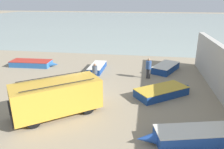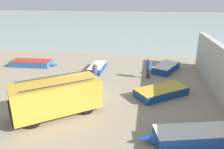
{
  "view_description": "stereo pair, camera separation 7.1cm",
  "coord_description": "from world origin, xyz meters",
  "px_view_note": "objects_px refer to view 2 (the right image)",
  "views": [
    {
      "loc": [
        5.55,
        -14.44,
        6.81
      ],
      "look_at": [
        2.97,
        1.76,
        1.0
      ],
      "focal_mm": 35.0,
      "sensor_mm": 36.0,
      "label": 1
    },
    {
      "loc": [
        5.62,
        -14.43,
        6.81
      ],
      "look_at": [
        2.97,
        1.76,
        1.0
      ],
      "focal_mm": 35.0,
      "sensor_mm": 36.0,
      "label": 2
    }
  ],
  "objects_px": {
    "fisherman_1": "(95,71)",
    "fisherman_2": "(149,67)",
    "fishing_rowboat_3": "(163,92)",
    "fishing_rowboat_4": "(33,63)",
    "fishing_rowboat_1": "(97,68)",
    "parked_van": "(56,97)",
    "fishing_rowboat_0": "(196,136)",
    "fishing_rowboat_2": "(166,67)"
  },
  "relations": [
    {
      "from": "fishing_rowboat_1",
      "to": "fishing_rowboat_4",
      "type": "distance_m",
      "value": 7.01
    },
    {
      "from": "fisherman_1",
      "to": "fisherman_2",
      "type": "distance_m",
      "value": 4.74
    },
    {
      "from": "fishing_rowboat_1",
      "to": "fishing_rowboat_4",
      "type": "height_order",
      "value": "fishing_rowboat_4"
    },
    {
      "from": "fishing_rowboat_4",
      "to": "fisherman_1",
      "type": "distance_m",
      "value": 8.29
    },
    {
      "from": "fishing_rowboat_1",
      "to": "fishing_rowboat_4",
      "type": "relative_size",
      "value": 0.79
    },
    {
      "from": "parked_van",
      "to": "fisherman_2",
      "type": "bearing_deg",
      "value": -164.74
    },
    {
      "from": "fishing_rowboat_0",
      "to": "fishing_rowboat_1",
      "type": "xyz_separation_m",
      "value": [
        -7.35,
        10.15,
        -0.06
      ]
    },
    {
      "from": "fishing_rowboat_0",
      "to": "fishing_rowboat_4",
      "type": "distance_m",
      "value": 17.83
    },
    {
      "from": "fishing_rowboat_0",
      "to": "parked_van",
      "type": "bearing_deg",
      "value": -25.01
    },
    {
      "from": "fishing_rowboat_0",
      "to": "fisherman_1",
      "type": "xyz_separation_m",
      "value": [
        -6.83,
        7.14,
        0.64
      ]
    },
    {
      "from": "fishing_rowboat_4",
      "to": "fisherman_1",
      "type": "relative_size",
      "value": 3.09
    },
    {
      "from": "fishing_rowboat_0",
      "to": "fishing_rowboat_4",
      "type": "height_order",
      "value": "fishing_rowboat_0"
    },
    {
      "from": "parked_van",
      "to": "fisherman_2",
      "type": "xyz_separation_m",
      "value": [
        5.47,
        7.27,
        -0.07
      ]
    },
    {
      "from": "fishing_rowboat_0",
      "to": "fisherman_1",
      "type": "distance_m",
      "value": 9.9
    },
    {
      "from": "fisherman_1",
      "to": "fishing_rowboat_4",
      "type": "bearing_deg",
      "value": 75.82
    },
    {
      "from": "fishing_rowboat_2",
      "to": "fishing_rowboat_3",
      "type": "distance_m",
      "value": 5.99
    },
    {
      "from": "fishing_rowboat_0",
      "to": "fisherman_2",
      "type": "bearing_deg",
      "value": -88.8
    },
    {
      "from": "fishing_rowboat_0",
      "to": "fisherman_2",
      "type": "height_order",
      "value": "fisherman_2"
    },
    {
      "from": "fishing_rowboat_1",
      "to": "fishing_rowboat_3",
      "type": "height_order",
      "value": "fishing_rowboat_3"
    },
    {
      "from": "fishing_rowboat_2",
      "to": "fisherman_1",
      "type": "height_order",
      "value": "fisherman_1"
    },
    {
      "from": "parked_van",
      "to": "fishing_rowboat_3",
      "type": "bearing_deg",
      "value": 172.13
    },
    {
      "from": "parked_van",
      "to": "fisherman_1",
      "type": "height_order",
      "value": "parked_van"
    },
    {
      "from": "fishing_rowboat_0",
      "to": "fishing_rowboat_2",
      "type": "height_order",
      "value": "fishing_rowboat_0"
    },
    {
      "from": "fishing_rowboat_3",
      "to": "fisherman_2",
      "type": "height_order",
      "value": "fisherman_2"
    },
    {
      "from": "fishing_rowboat_2",
      "to": "fishing_rowboat_3",
      "type": "bearing_deg",
      "value": -160.01
    },
    {
      "from": "fishing_rowboat_0",
      "to": "fishing_rowboat_1",
      "type": "bearing_deg",
      "value": -68.08
    },
    {
      "from": "fishing_rowboat_3",
      "to": "fisherman_2",
      "type": "distance_m",
      "value": 3.74
    },
    {
      "from": "fishing_rowboat_4",
      "to": "fisherman_2",
      "type": "bearing_deg",
      "value": -10.59
    },
    {
      "from": "fishing_rowboat_1",
      "to": "fishing_rowboat_3",
      "type": "relative_size",
      "value": 0.9
    },
    {
      "from": "fishing_rowboat_4",
      "to": "fisherman_2",
      "type": "distance_m",
      "value": 12.11
    },
    {
      "from": "fishing_rowboat_4",
      "to": "fisherman_2",
      "type": "xyz_separation_m",
      "value": [
        11.96,
        -1.78,
        0.8
      ]
    },
    {
      "from": "fishing_rowboat_2",
      "to": "fishing_rowboat_3",
      "type": "height_order",
      "value": "fishing_rowboat_2"
    },
    {
      "from": "fishing_rowboat_0",
      "to": "fishing_rowboat_3",
      "type": "relative_size",
      "value": 1.26
    },
    {
      "from": "fishing_rowboat_2",
      "to": "fishing_rowboat_4",
      "type": "xyz_separation_m",
      "value": [
        -13.72,
        -0.68,
        -0.03
      ]
    },
    {
      "from": "fishing_rowboat_4",
      "to": "fishing_rowboat_0",
      "type": "bearing_deg",
      "value": -38.53
    },
    {
      "from": "fishing_rowboat_2",
      "to": "fisherman_2",
      "type": "relative_size",
      "value": 2.29
    },
    {
      "from": "fishing_rowboat_1",
      "to": "fishing_rowboat_3",
      "type": "distance_m",
      "value": 7.75
    },
    {
      "from": "fishing_rowboat_3",
      "to": "fishing_rowboat_4",
      "type": "bearing_deg",
      "value": 121.33
    },
    {
      "from": "parked_van",
      "to": "fisherman_1",
      "type": "relative_size",
      "value": 3.3
    },
    {
      "from": "parked_van",
      "to": "fishing_rowboat_2",
      "type": "bearing_deg",
      "value": -164.42
    },
    {
      "from": "parked_van",
      "to": "fishing_rowboat_0",
      "type": "bearing_deg",
      "value": 131.22
    },
    {
      "from": "fishing_rowboat_1",
      "to": "fishing_rowboat_2",
      "type": "relative_size",
      "value": 0.95
    }
  ]
}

